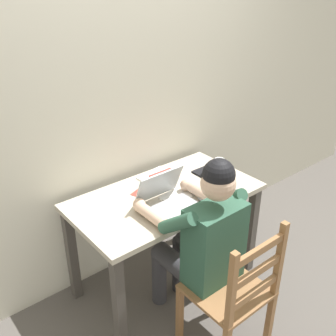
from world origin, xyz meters
The scene contains 14 objects.
ground_plane centered at (0.00, 0.00, 0.00)m, with size 8.00×8.00×0.00m, color #56514C.
back_wall centered at (0.00, 0.42, 1.30)m, with size 6.00×0.04×2.60m.
desk centered at (0.00, 0.00, 0.64)m, with size 1.25×0.68×0.75m.
seated_person centered at (-0.06, -0.42, 0.67)m, with size 0.50×0.60×1.23m.
wooden_chair centered at (-0.06, -0.70, 0.45)m, with size 0.42×0.42×0.92m.
laptop centered at (-0.08, -0.13, 0.81)m, with size 0.33×0.32×0.22m.
computer_mouse centered at (0.14, -0.22, 0.77)m, with size 0.06×0.10×0.03m, color #ADAFB2.
coffee_mug_white centered at (0.50, 0.00, 0.81)m, with size 0.11×0.08×0.10m.
coffee_mug_dark centered at (0.26, -0.16, 0.80)m, with size 0.12×0.08×0.10m.
book_stack_main centered at (0.12, 0.16, 0.78)m, with size 0.19×0.14×0.04m.
paper_pile_near_laptop centered at (0.11, 0.22, 0.76)m, with size 0.25×0.19×0.01m, color white.
paper_pile_back_corner centered at (-0.07, -0.22, 0.76)m, with size 0.22×0.18×0.02m, color silver.
paper_pile_side centered at (0.06, -0.07, 0.76)m, with size 0.25×0.16×0.01m, color white.
landscape_photo_print centered at (-0.11, 0.12, 0.76)m, with size 0.13×0.09×0.00m, color #C63D33.
Camera 1 is at (-1.42, -1.76, 2.12)m, focal length 42.71 mm.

